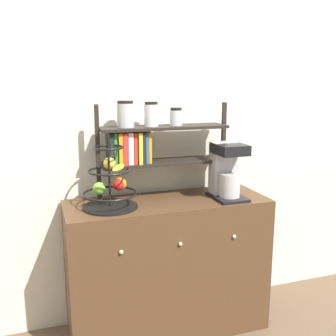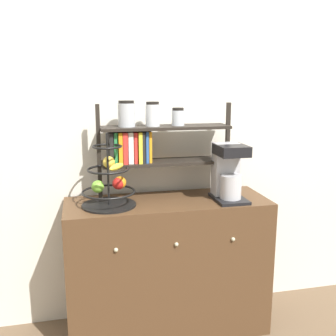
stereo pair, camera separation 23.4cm
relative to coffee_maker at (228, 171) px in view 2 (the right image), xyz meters
name	(u,v)px [view 2 (the right image)]	position (x,y,z in m)	size (l,w,h in m)	color
wall_back	(159,124)	(-0.37, 0.31, 0.27)	(7.00, 0.05, 2.60)	silver
sideboard	(168,266)	(-0.37, 0.04, -0.60)	(1.24, 0.46, 0.86)	#4C331E
coffee_maker	(228,171)	(0.00, 0.00, 0.00)	(0.18, 0.26, 0.34)	black
fruit_stand	(110,183)	(-0.72, 0.03, -0.04)	(0.32, 0.32, 0.42)	black
shelf_hutch	(148,140)	(-0.47, 0.14, 0.19)	(0.84, 0.20, 0.60)	black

